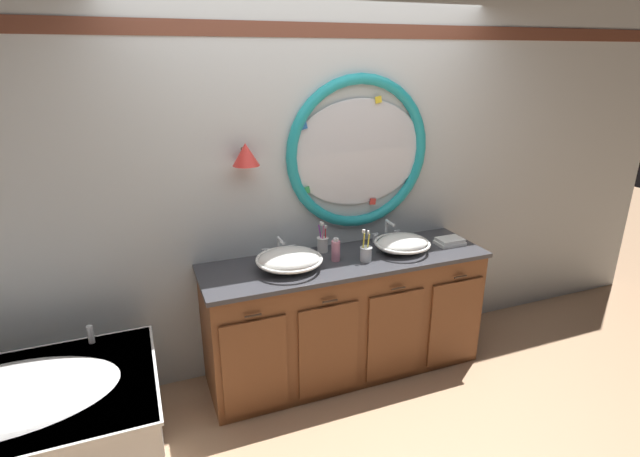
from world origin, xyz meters
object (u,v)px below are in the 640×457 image
Objects in this scene: sink_basin_left at (289,260)px; sink_basin_right at (402,243)px; folded_hand_towel at (450,241)px; soap_dispenser at (336,250)px; toothbrush_holder_left at (323,244)px; toothbrush_holder_right at (366,253)px; bathtub at (11,436)px.

sink_basin_right is at bearing 0.00° from sink_basin_left.
soap_dispenser is at bearing 177.92° from folded_hand_towel.
toothbrush_holder_left is (0.31, 0.20, -0.01)m from sink_basin_left.
toothbrush_holder_right is 1.33× the size of soap_dispenser.
sink_basin_left is at bearing 180.00° from sink_basin_right.
folded_hand_towel is at bearing -0.38° from sink_basin_left.
toothbrush_holder_right reaches higher than sink_basin_right.
sink_basin_right is 0.49m from soap_dispenser.
sink_basin_right is (2.43, 0.33, 0.58)m from bathtub.
toothbrush_holder_left is at bearing 15.39° from bathtub.
toothbrush_holder_left reaches higher than folded_hand_towel.
sink_basin_right reaches higher than bathtub.
sink_basin_left is 2.55× the size of soap_dispenser.
sink_basin_left is at bearing -175.86° from soap_dispenser.
folded_hand_towel is (0.91, -0.21, -0.04)m from toothbrush_holder_left.
bathtub is 1.74m from sink_basin_left.
bathtub is 3.74× the size of sink_basin_right.
soap_dispenser is at bearing 157.14° from toothbrush_holder_right.
soap_dispenser reaches higher than sink_basin_right.
folded_hand_towel is at bearing -13.00° from toothbrush_holder_left.
sink_basin_left is 0.37m from toothbrush_holder_left.
sink_basin_right reaches higher than folded_hand_towel.
sink_basin_right is 1.74× the size of toothbrush_holder_right.
sink_basin_right is 2.32× the size of soap_dispenser.
soap_dispenser is (0.02, -0.18, 0.01)m from toothbrush_holder_left.
toothbrush_holder_left is 0.18m from soap_dispenser.
sink_basin_left is 0.52m from toothbrush_holder_right.
soap_dispenser is 0.85× the size of folded_hand_towel.
toothbrush_holder_right reaches higher than folded_hand_towel.
toothbrush_holder_left is 1.30× the size of soap_dispenser.
bathtub is 2.90m from folded_hand_towel.
sink_basin_right is (0.83, 0.00, -0.01)m from sink_basin_left.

